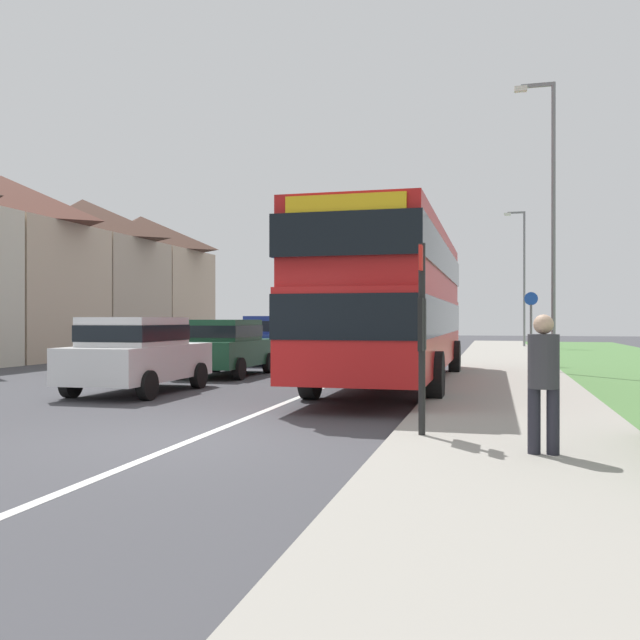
% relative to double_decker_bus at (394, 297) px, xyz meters
% --- Properties ---
extents(ground_plane, '(120.00, 120.00, 0.00)m').
position_rel_double_decker_bus_xyz_m(ground_plane, '(-1.56, -7.89, -2.14)').
color(ground_plane, '#424247').
extents(lane_marking_centre, '(0.14, 60.00, 0.01)m').
position_rel_double_decker_bus_xyz_m(lane_marking_centre, '(-1.56, 0.11, -2.14)').
color(lane_marking_centre, silver).
rests_on(lane_marking_centre, ground_plane).
extents(pavement_near_side, '(3.20, 68.00, 0.12)m').
position_rel_double_decker_bus_xyz_m(pavement_near_side, '(2.64, -1.89, -2.08)').
color(pavement_near_side, '#9E998E').
rests_on(pavement_near_side, ground_plane).
extents(double_decker_bus, '(2.80, 11.33, 3.70)m').
position_rel_double_decker_bus_xyz_m(double_decker_bus, '(0.00, 0.00, 0.00)').
color(double_decker_bus, red).
rests_on(double_decker_bus, ground_plane).
extents(parked_car_white, '(1.93, 3.91, 1.66)m').
position_rel_double_decker_bus_xyz_m(parked_car_white, '(-5.20, -2.98, -1.23)').
color(parked_car_white, silver).
rests_on(parked_car_white, ground_plane).
extents(parked_car_dark_green, '(1.89, 3.90, 1.60)m').
position_rel_double_decker_bus_xyz_m(parked_car_dark_green, '(-5.05, 1.69, -1.26)').
color(parked_car_dark_green, '#19472D').
rests_on(parked_car_dark_green, ground_plane).
extents(parked_car_blue, '(2.00, 4.05, 1.72)m').
position_rel_double_decker_bus_xyz_m(parked_car_blue, '(-5.29, 7.04, -1.20)').
color(parked_car_blue, navy).
rests_on(parked_car_blue, ground_plane).
extents(pedestrian_at_stop, '(0.34, 0.34, 1.67)m').
position_rel_double_decker_bus_xyz_m(pedestrian_at_stop, '(2.87, -8.43, -1.17)').
color(pedestrian_at_stop, '#23232D').
rests_on(pedestrian_at_stop, ground_plane).
extents(bus_stop_sign, '(0.09, 0.52, 2.60)m').
position_rel_double_decker_bus_xyz_m(bus_stop_sign, '(1.44, -7.50, -0.60)').
color(bus_stop_sign, black).
rests_on(bus_stop_sign, ground_plane).
extents(cycle_route_sign, '(0.44, 0.08, 2.52)m').
position_rel_double_decker_bus_xyz_m(cycle_route_sign, '(3.54, 7.36, -0.72)').
color(cycle_route_sign, slate).
rests_on(cycle_route_sign, ground_plane).
extents(street_lamp_mid, '(1.14, 0.20, 8.39)m').
position_rel_double_decker_bus_xyz_m(street_lamp_mid, '(3.90, 4.11, 2.61)').
color(street_lamp_mid, slate).
rests_on(street_lamp_mid, ground_plane).
extents(street_lamp_far, '(1.14, 0.20, 7.57)m').
position_rel_double_decker_bus_xyz_m(street_lamp_far, '(3.86, 22.77, 2.19)').
color(street_lamp_far, slate).
rests_on(street_lamp_far, ground_plane).
extents(house_terrace_far_side, '(6.63, 22.03, 7.35)m').
position_rel_double_decker_bus_xyz_m(house_terrace_far_side, '(-16.73, 9.49, 1.53)').
color(house_terrace_far_side, beige).
rests_on(house_terrace_far_side, ground_plane).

